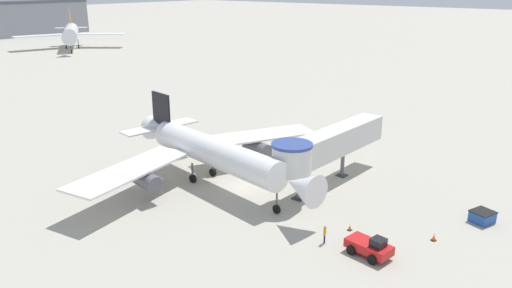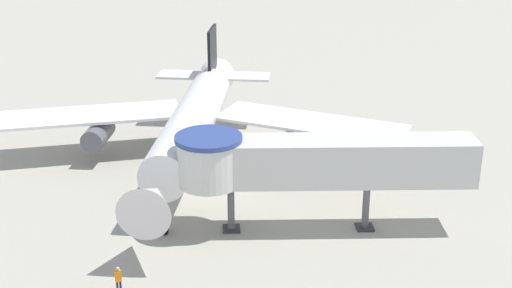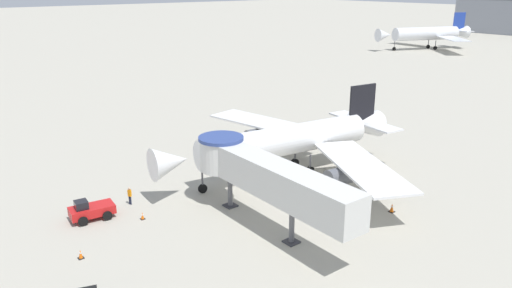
{
  "view_description": "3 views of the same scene",
  "coord_description": "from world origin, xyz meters",
  "px_view_note": "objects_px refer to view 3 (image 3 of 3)",
  "views": [
    {
      "loc": [
        -37.91,
        -32.87,
        21.38
      ],
      "look_at": [
        0.19,
        -2.08,
        5.33
      ],
      "focal_mm": 35.0,
      "sensor_mm": 36.0,
      "label": 1
    },
    {
      "loc": [
        0.71,
        -46.52,
        21.58
      ],
      "look_at": [
        3.3,
        -1.37,
        3.67
      ],
      "focal_mm": 50.0,
      "sensor_mm": 36.0,
      "label": 2
    },
    {
      "loc": [
        35.08,
        -31.4,
        19.62
      ],
      "look_at": [
        -6.23,
        2.69,
        2.11
      ],
      "focal_mm": 35.0,
      "sensor_mm": 36.0,
      "label": 3
    }
  ],
  "objects_px": {
    "main_airplane": "(291,141)",
    "background_jet_blue_tail": "(428,34)",
    "traffic_cone_apron_front": "(81,254)",
    "traffic_cone_starboard_wing": "(392,208)",
    "traffic_cone_near_nose": "(143,216)",
    "jet_bridge": "(261,173)",
    "ground_crew_marshaller": "(130,195)",
    "pushback_tug_red": "(91,210)"
  },
  "relations": [
    {
      "from": "jet_bridge",
      "to": "ground_crew_marshaller",
      "type": "distance_m",
      "value": 13.15
    },
    {
      "from": "ground_crew_marshaller",
      "to": "background_jet_blue_tail",
      "type": "relative_size",
      "value": 0.05
    },
    {
      "from": "pushback_tug_red",
      "to": "traffic_cone_starboard_wing",
      "type": "height_order",
      "value": "pushback_tug_red"
    },
    {
      "from": "traffic_cone_near_nose",
      "to": "ground_crew_marshaller",
      "type": "height_order",
      "value": "ground_crew_marshaller"
    },
    {
      "from": "traffic_cone_starboard_wing",
      "to": "main_airplane",
      "type": "bearing_deg",
      "value": -177.71
    },
    {
      "from": "traffic_cone_starboard_wing",
      "to": "traffic_cone_apron_front",
      "type": "bearing_deg",
      "value": -112.18
    },
    {
      "from": "background_jet_blue_tail",
      "to": "traffic_cone_apron_front",
      "type": "bearing_deg",
      "value": -45.92
    },
    {
      "from": "ground_crew_marshaller",
      "to": "background_jet_blue_tail",
      "type": "distance_m",
      "value": 127.34
    },
    {
      "from": "ground_crew_marshaller",
      "to": "traffic_cone_starboard_wing",
      "type": "bearing_deg",
      "value": 25.99
    },
    {
      "from": "main_airplane",
      "to": "traffic_cone_apron_front",
      "type": "height_order",
      "value": "main_airplane"
    },
    {
      "from": "jet_bridge",
      "to": "pushback_tug_red",
      "type": "distance_m",
      "value": 15.17
    },
    {
      "from": "traffic_cone_near_nose",
      "to": "traffic_cone_apron_front",
      "type": "height_order",
      "value": "traffic_cone_apron_front"
    },
    {
      "from": "jet_bridge",
      "to": "traffic_cone_apron_front",
      "type": "distance_m",
      "value": 15.13
    },
    {
      "from": "main_airplane",
      "to": "ground_crew_marshaller",
      "type": "bearing_deg",
      "value": -93.44
    },
    {
      "from": "main_airplane",
      "to": "traffic_cone_near_nose",
      "type": "distance_m",
      "value": 17.67
    },
    {
      "from": "main_airplane",
      "to": "traffic_cone_apron_front",
      "type": "relative_size",
      "value": 44.92
    },
    {
      "from": "traffic_cone_apron_front",
      "to": "background_jet_blue_tail",
      "type": "bearing_deg",
      "value": 112.17
    },
    {
      "from": "traffic_cone_starboard_wing",
      "to": "traffic_cone_near_nose",
      "type": "xyz_separation_m",
      "value": [
        -12.86,
        -17.86,
        -0.08
      ]
    },
    {
      "from": "jet_bridge",
      "to": "traffic_cone_near_nose",
      "type": "bearing_deg",
      "value": -132.62
    },
    {
      "from": "jet_bridge",
      "to": "background_jet_blue_tail",
      "type": "xyz_separation_m",
      "value": [
        -55.69,
        112.31,
        0.02
      ]
    },
    {
      "from": "main_airplane",
      "to": "traffic_cone_near_nose",
      "type": "relative_size",
      "value": 49.53
    },
    {
      "from": "ground_crew_marshaller",
      "to": "background_jet_blue_tail",
      "type": "bearing_deg",
      "value": 90.04
    },
    {
      "from": "main_airplane",
      "to": "ground_crew_marshaller",
      "type": "height_order",
      "value": "main_airplane"
    },
    {
      "from": "main_airplane",
      "to": "traffic_cone_apron_front",
      "type": "bearing_deg",
      "value": -74.68
    },
    {
      "from": "traffic_cone_starboard_wing",
      "to": "pushback_tug_red",
      "type": "bearing_deg",
      "value": -126.57
    },
    {
      "from": "jet_bridge",
      "to": "traffic_cone_near_nose",
      "type": "distance_m",
      "value": 11.13
    },
    {
      "from": "main_airplane",
      "to": "background_jet_blue_tail",
      "type": "height_order",
      "value": "background_jet_blue_tail"
    },
    {
      "from": "traffic_cone_near_nose",
      "to": "background_jet_blue_tail",
      "type": "xyz_separation_m",
      "value": [
        -48.5,
        119.61,
        4.37
      ]
    },
    {
      "from": "traffic_cone_apron_front",
      "to": "background_jet_blue_tail",
      "type": "distance_m",
      "value": 136.31
    },
    {
      "from": "main_airplane",
      "to": "jet_bridge",
      "type": "bearing_deg",
      "value": -46.27
    },
    {
      "from": "traffic_cone_apron_front",
      "to": "background_jet_blue_tail",
      "type": "xyz_separation_m",
      "value": [
        -51.4,
        126.17,
        4.34
      ]
    },
    {
      "from": "traffic_cone_starboard_wing",
      "to": "background_jet_blue_tail",
      "type": "bearing_deg",
      "value": 121.09
    },
    {
      "from": "pushback_tug_red",
      "to": "traffic_cone_near_nose",
      "type": "bearing_deg",
      "value": 57.58
    },
    {
      "from": "traffic_cone_starboard_wing",
      "to": "traffic_cone_apron_front",
      "type": "relative_size",
      "value": 1.14
    },
    {
      "from": "main_airplane",
      "to": "background_jet_blue_tail",
      "type": "distance_m",
      "value": 113.25
    },
    {
      "from": "traffic_cone_apron_front",
      "to": "jet_bridge",
      "type": "bearing_deg",
      "value": 72.81
    },
    {
      "from": "background_jet_blue_tail",
      "to": "jet_bridge",
      "type": "bearing_deg",
      "value": -41.72
    },
    {
      "from": "traffic_cone_near_nose",
      "to": "ground_crew_marshaller",
      "type": "bearing_deg",
      "value": 171.08
    },
    {
      "from": "main_airplane",
      "to": "jet_bridge",
      "type": "height_order",
      "value": "main_airplane"
    },
    {
      "from": "pushback_tug_red",
      "to": "background_jet_blue_tail",
      "type": "distance_m",
      "value": 131.22
    },
    {
      "from": "traffic_cone_near_nose",
      "to": "traffic_cone_apron_front",
      "type": "distance_m",
      "value": 7.18
    },
    {
      "from": "jet_bridge",
      "to": "traffic_cone_apron_front",
      "type": "height_order",
      "value": "jet_bridge"
    }
  ]
}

